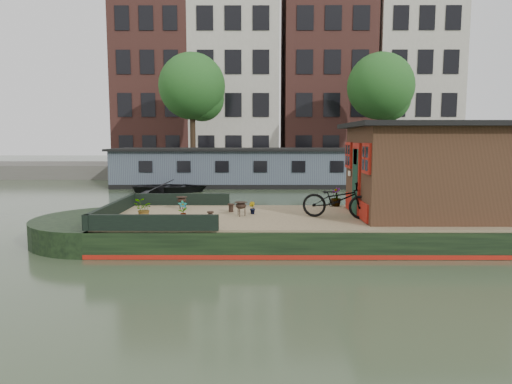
{
  "coord_description": "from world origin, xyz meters",
  "views": [
    {
      "loc": [
        -2.14,
        -11.8,
        2.67
      ],
      "look_at": [
        -2.19,
        0.5,
        1.22
      ],
      "focal_mm": 32.0,
      "sensor_mm": 36.0,
      "label": 1
    }
  ],
  "objects_px": {
    "potted_plant_a": "(183,209)",
    "brazier_rear": "(182,203)",
    "bicycle": "(337,200)",
    "dinghy": "(171,184)",
    "cabin": "(425,169)",
    "brazier_front": "(241,209)"
  },
  "relations": [
    {
      "from": "brazier_front",
      "to": "brazier_rear",
      "type": "height_order",
      "value": "brazier_front"
    },
    {
      "from": "cabin",
      "to": "brazier_rear",
      "type": "height_order",
      "value": "cabin"
    },
    {
      "from": "cabin",
      "to": "brazier_rear",
      "type": "xyz_separation_m",
      "value": [
        -6.51,
        1.13,
        -1.05
      ]
    },
    {
      "from": "potted_plant_a",
      "to": "brazier_rear",
      "type": "relative_size",
      "value": 1.25
    },
    {
      "from": "brazier_rear",
      "to": "dinghy",
      "type": "xyz_separation_m",
      "value": [
        -2.17,
        9.73,
        -0.46
      ]
    },
    {
      "from": "brazier_rear",
      "to": "cabin",
      "type": "bearing_deg",
      "value": -9.85
    },
    {
      "from": "bicycle",
      "to": "brazier_front",
      "type": "xyz_separation_m",
      "value": [
        -2.46,
        0.29,
        -0.28
      ]
    },
    {
      "from": "bicycle",
      "to": "dinghy",
      "type": "xyz_separation_m",
      "value": [
        -6.38,
        11.18,
        -0.75
      ]
    },
    {
      "from": "bicycle",
      "to": "dinghy",
      "type": "relative_size",
      "value": 0.5
    },
    {
      "from": "bicycle",
      "to": "potted_plant_a",
      "type": "bearing_deg",
      "value": 108.0
    },
    {
      "from": "brazier_front",
      "to": "brazier_rear",
      "type": "xyz_separation_m",
      "value": [
        -1.74,
        1.16,
        -0.01
      ]
    },
    {
      "from": "brazier_front",
      "to": "dinghy",
      "type": "relative_size",
      "value": 0.1
    },
    {
      "from": "cabin",
      "to": "dinghy",
      "type": "distance_m",
      "value": 13.98
    },
    {
      "from": "bicycle",
      "to": "brazier_front",
      "type": "relative_size",
      "value": 4.82
    },
    {
      "from": "brazier_front",
      "to": "potted_plant_a",
      "type": "bearing_deg",
      "value": -167.29
    },
    {
      "from": "bicycle",
      "to": "potted_plant_a",
      "type": "height_order",
      "value": "bicycle"
    },
    {
      "from": "potted_plant_a",
      "to": "brazier_rear",
      "type": "bearing_deg",
      "value": 100.44
    },
    {
      "from": "cabin",
      "to": "bicycle",
      "type": "xyz_separation_m",
      "value": [
        -2.3,
        -0.32,
        -0.76
      ]
    },
    {
      "from": "cabin",
      "to": "potted_plant_a",
      "type": "distance_m",
      "value": 6.32
    },
    {
      "from": "potted_plant_a",
      "to": "brazier_rear",
      "type": "distance_m",
      "value": 1.52
    },
    {
      "from": "brazier_rear",
      "to": "bicycle",
      "type": "bearing_deg",
      "value": -19.08
    },
    {
      "from": "bicycle",
      "to": "brazier_front",
      "type": "distance_m",
      "value": 2.5
    }
  ]
}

